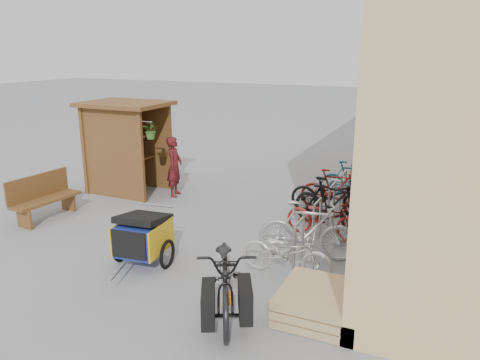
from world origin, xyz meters
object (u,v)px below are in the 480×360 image
at_px(bike_4, 330,195).
at_px(cargo_bike, 226,276).
at_px(bench, 43,196).
at_px(shopping_carts, 391,156).
at_px(child_trailer, 143,235).
at_px(bike_6, 355,186).
at_px(bike_0, 287,252).
at_px(bike_3, 331,204).
at_px(person_kiosk, 175,167).
at_px(bike_5, 335,189).
at_px(bike_2, 324,217).
at_px(bike_1, 308,231).
at_px(bike_7, 351,180).
at_px(kiosk, 124,134).

bearing_deg(bike_4, cargo_bike, 177.29).
xyz_separation_m(bench, shopping_carts, (6.68, 6.84, 0.12)).
relative_size(child_trailer, bike_6, 1.11).
distance_m(bike_0, bike_3, 2.43).
height_order(person_kiosk, bike_6, person_kiosk).
relative_size(shopping_carts, cargo_bike, 1.04).
relative_size(bike_0, bike_5, 0.99).
height_order(bike_0, bike_2, bike_2).
bearing_deg(bike_6, bench, 135.71).
bearing_deg(bike_5, shopping_carts, -24.02).
height_order(bike_1, bike_2, bike_1).
xyz_separation_m(person_kiosk, bike_7, (4.23, 1.70, -0.30)).
distance_m(person_kiosk, bike_2, 4.43).
distance_m(bike_1, bike_2, 1.11).
bearing_deg(kiosk, bike_1, -20.23).
bearing_deg(bike_2, bike_1, -174.07).
relative_size(kiosk, cargo_bike, 1.07).
xyz_separation_m(bike_1, bike_5, (-0.19, 2.92, -0.06)).
distance_m(bike_4, bike_5, 0.46).
xyz_separation_m(child_trailer, bike_4, (2.41, 3.88, -0.06)).
relative_size(shopping_carts, child_trailer, 1.42).
height_order(shopping_carts, person_kiosk, person_kiosk).
relative_size(bench, bike_0, 1.02).
distance_m(cargo_bike, bike_6, 5.95).
distance_m(bench, bike_3, 6.40).
xyz_separation_m(kiosk, bike_4, (5.43, 0.39, -1.07)).
bearing_deg(bike_5, cargo_bike, 165.17).
height_order(kiosk, bench, kiosk).
relative_size(person_kiosk, bike_3, 0.85).
bearing_deg(cargo_bike, bike_1, 48.98).
distance_m(bike_6, bike_7, 0.36).
bearing_deg(bike_1, cargo_bike, 155.13).
distance_m(kiosk, bike_7, 6.03).
height_order(bench, bike_6, bench).
bearing_deg(kiosk, bike_4, 4.12).
relative_size(kiosk, bike_4, 1.35).
xyz_separation_m(bike_1, bike_7, (-0.01, 3.98, -0.06)).
bearing_deg(kiosk, person_kiosk, 8.20).
xyz_separation_m(person_kiosk, bike_1, (4.24, -2.28, -0.23)).
height_order(bike_0, bike_5, bike_5).
distance_m(bench, bike_0, 5.92).
relative_size(bike_4, bike_7, 1.15).
bearing_deg(bench, kiosk, 86.20).
bearing_deg(child_trailer, bench, 157.40).
height_order(cargo_bike, bike_6, cargo_bike).
bearing_deg(cargo_bike, bike_2, 53.31).
xyz_separation_m(child_trailer, bike_5, (2.43, 4.33, -0.06)).
relative_size(shopping_carts, bike_3, 1.33).
xyz_separation_m(person_kiosk, bike_2, (4.26, -1.17, -0.35)).
xyz_separation_m(bike_5, bike_6, (0.33, 0.74, -0.09)).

